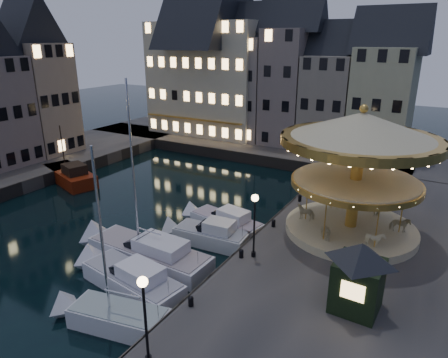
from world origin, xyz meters
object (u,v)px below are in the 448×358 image
Objects in this scene: bollard_d at (300,198)px; motorboat_c at (145,251)px; carousel at (359,151)px; streetlamp_b at (254,217)px; red_fishing_boat at (71,176)px; bollard_c at (274,223)px; bollard_a at (191,301)px; bollard_b at (241,253)px; ticket_kiosk at (360,265)px; streetlamp_c at (322,161)px; streetlamp_a at (145,308)px; motorboat_d at (206,235)px; motorboat_a at (110,316)px; motorboat_b at (128,278)px; motorboat_e at (222,222)px.

bollard_d is 0.04× the size of motorboat_c.
carousel is at bearing -36.00° from bollard_d.
streetlamp_b is 0.41× the size of carousel.
motorboat_c is 18.79m from red_fishing_boat.
red_fishing_boat is (-23.43, 1.42, -0.90)m from bollard_c.
bollard_b is (0.00, 5.50, 0.00)m from bollard_a.
streetlamp_b is 6.97m from ticket_kiosk.
bollard_d is at bearing 90.00° from bollard_b.
red_fishing_boat is at bearing -162.49° from streetlamp_c.
motorboat_c reaches higher than streetlamp_a.
streetlamp_b is 7.32× the size of bollard_a.
bollard_a is at bearing -90.00° from bollard_b.
bollard_b is 5.00m from bollard_c.
motorboat_a is at bearing -87.38° from motorboat_d.
ticket_kiosk reaches higher than bollard_c.
motorboat_c is at bearing 131.88° from streetlamp_a.
motorboat_a is 6.49m from motorboat_c.
motorboat_c reaches higher than motorboat_b.
motorboat_c is 15.70m from carousel.
motorboat_b is 9.59m from motorboat_e.
motorboat_d is (-4.81, 12.03, -3.38)m from streetlamp_a.
bollard_d is at bearing 121.23° from ticket_kiosk.
motorboat_b is 7.14m from motorboat_d.
streetlamp_b is 7.32× the size of bollard_c.
carousel reaches higher than streetlamp_c.
bollard_a is 9.12m from motorboat_d.
streetlamp_c is at bearing 80.27° from bollard_d.
streetlamp_c is at bearing 67.25° from motorboat_d.
ticket_kiosk is (7.27, -1.50, 2.19)m from bollard_b.
bollard_c is 0.08× the size of motorboat_e.
motorboat_c is (-6.45, -1.63, -0.92)m from bollard_b.
streetlamp_b is 0.31× the size of motorboat_c.
bollard_b is 0.06× the size of carousel.
bollard_b is at bearing 93.61° from streetlamp_a.
streetlamp_b is 7.32× the size of bollard_d.
streetlamp_b is at bearing 40.74° from motorboat_b.
motorboat_d is 1.55× the size of ticket_kiosk.
bollard_b is 0.08× the size of motorboat_e.
bollard_d is (-0.60, 20.00, -2.41)m from streetlamp_a.
motorboat_b is (-5.25, -15.04, -0.96)m from bollard_d.
bollard_c is (-0.60, -9.00, -2.41)m from streetlamp_c.
streetlamp_c is 19.73m from motorboat_b.
ticket_kiosk is (12.53, 3.05, 3.15)m from motorboat_b.
streetlamp_c is at bearing 113.30° from ticket_kiosk.
motorboat_a is 1.00× the size of carousel.
motorboat_a is at bearing -118.44° from streetlamp_b.
ticket_kiosk is at bearing 50.18° from streetlamp_a.
bollard_d is (-0.60, 10.00, -2.41)m from streetlamp_b.
motorboat_a is 10.07m from motorboat_d.
motorboat_a is (-4.35, -21.53, -3.48)m from streetlamp_c.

